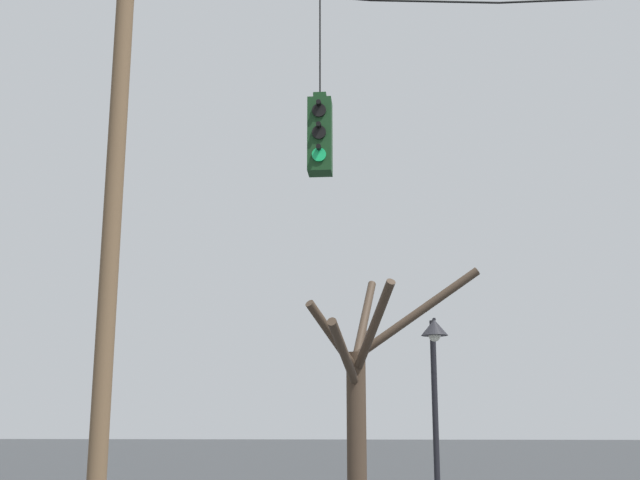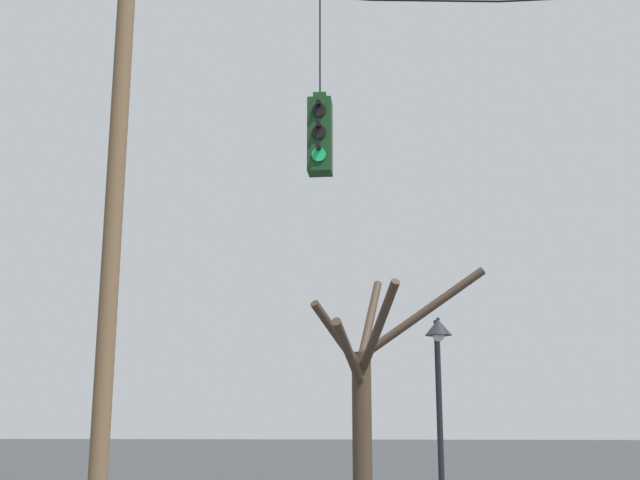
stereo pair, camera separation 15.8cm
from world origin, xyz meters
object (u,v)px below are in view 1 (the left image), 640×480
(traffic_light_over_intersection, at_px, (320,135))
(utility_pole_left, at_px, (111,240))
(street_lamp, at_px, (435,362))
(bare_tree, at_px, (363,383))

(traffic_light_over_intersection, bearing_deg, utility_pole_left, -180.00)
(traffic_light_over_intersection, xyz_separation_m, street_lamp, (1.87, 5.40, -2.84))
(utility_pole_left, xyz_separation_m, street_lamp, (4.86, 5.40, -1.35))
(bare_tree, bearing_deg, street_lamp, -68.42)
(street_lamp, bearing_deg, bare_tree, 111.58)
(street_lamp, bearing_deg, traffic_light_over_intersection, -109.12)
(utility_pole_left, bearing_deg, bare_tree, 70.31)
(traffic_light_over_intersection, distance_m, street_lamp, 6.38)
(utility_pole_left, height_order, street_lamp, utility_pole_left)
(utility_pole_left, height_order, traffic_light_over_intersection, utility_pole_left)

